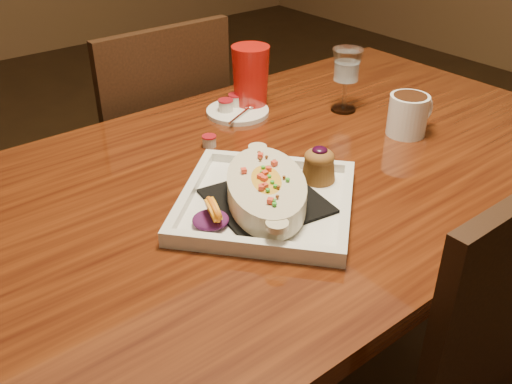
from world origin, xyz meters
TOP-DOWN VIEW (x-y plane):
  - table at (0.00, 0.00)m, footprint 1.50×0.90m
  - chair_far at (-0.00, 0.63)m, footprint 0.42×0.42m
  - plate at (-0.15, -0.10)m, footprint 0.44×0.44m
  - coffee_mug at (0.31, -0.06)m, footprint 0.13×0.09m
  - goblet at (0.29, 0.13)m, footprint 0.08×0.08m
  - saucer at (0.07, 0.28)m, footprint 0.16×0.16m
  - creamer_loose at (-0.09, 0.18)m, footprint 0.03×0.03m
  - red_tumbler at (0.12, 0.29)m, footprint 0.10×0.10m

SIDE VIEW (x-z plane):
  - chair_far at x=0.00m, z-range 0.04..0.97m
  - table at x=0.00m, z-range 0.28..1.03m
  - saucer at x=0.07m, z-range 0.71..0.81m
  - creamer_loose at x=-0.09m, z-range 0.75..0.78m
  - plate at x=-0.15m, z-range 0.74..0.82m
  - coffee_mug at x=0.31m, z-range 0.75..0.85m
  - red_tumbler at x=0.12m, z-range 0.75..0.91m
  - goblet at x=0.29m, z-range 0.78..0.94m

